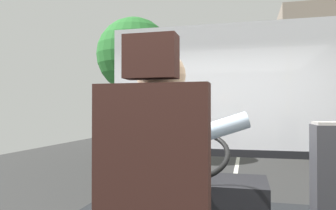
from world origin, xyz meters
TOP-DOWN VIEW (x-y plane):
  - ground at (0.00, 8.80)m, footprint 18.00×44.00m
  - driver_seat at (-0.08, -0.60)m, footprint 0.48×0.48m
  - bus_driver at (-0.08, -0.50)m, footprint 0.82×0.56m
  - steering_console at (-0.08, 0.73)m, footprint 1.10×1.02m
  - fare_box at (0.87, 0.43)m, footprint 0.24×0.27m
  - windshield_panel at (0.00, 1.62)m, footprint 2.50×0.08m
  - street_tree at (-3.52, 8.54)m, footprint 2.60×2.60m

SIDE VIEW (x-z plane):
  - ground at x=0.00m, z-range -0.05..0.00m
  - steering_console at x=-0.08m, z-range 0.58..1.41m
  - fare_box at x=0.87m, z-range 0.77..1.68m
  - driver_seat at x=-0.08m, z-range 0.67..1.97m
  - bus_driver at x=-0.08m, z-range 1.12..1.94m
  - windshield_panel at x=0.00m, z-range 1.08..2.56m
  - street_tree at x=-3.52m, z-range 1.16..6.14m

